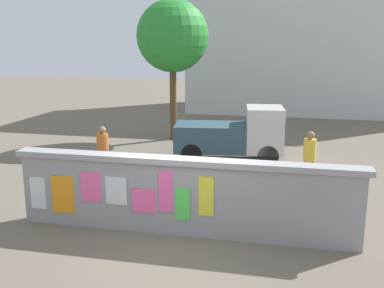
{
  "coord_description": "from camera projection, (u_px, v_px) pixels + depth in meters",
  "views": [
    {
      "loc": [
        2.13,
        -8.68,
        4.0
      ],
      "look_at": [
        -0.46,
        2.94,
        1.27
      ],
      "focal_mm": 42.2,
      "sensor_mm": 36.0,
      "label": 1
    }
  ],
  "objects": [
    {
      "name": "tree_roadside",
      "position": [
        173.0,
        36.0,
        17.91
      ],
      "size": [
        2.88,
        2.88,
        5.64
      ],
      "color": "brown",
      "rests_on": "ground"
    },
    {
      "name": "building_background",
      "position": [
        312.0,
        33.0,
        25.72
      ],
      "size": [
        13.85,
        6.31,
        8.79
      ],
      "color": "silver",
      "rests_on": "ground"
    },
    {
      "name": "ground",
      "position": [
        232.0,
        148.0,
        17.22
      ],
      "size": [
        60.0,
        60.0,
        0.0
      ],
      "primitive_type": "plane",
      "color": "#6B6051"
    },
    {
      "name": "person_walking",
      "position": [
        310.0,
        154.0,
        12.31
      ],
      "size": [
        0.46,
        0.46,
        1.62
      ],
      "color": "#D83F72",
      "rests_on": "ground"
    },
    {
      "name": "bicycle_near",
      "position": [
        270.0,
        188.0,
        11.44
      ],
      "size": [
        1.68,
        0.53,
        0.95
      ],
      "color": "black",
      "rests_on": "ground"
    },
    {
      "name": "motorcycle",
      "position": [
        98.0,
        182.0,
        11.58
      ],
      "size": [
        1.9,
        0.56,
        0.87
      ],
      "color": "black",
      "rests_on": "ground"
    },
    {
      "name": "poster_wall",
      "position": [
        182.0,
        195.0,
        9.42
      ],
      "size": [
        7.42,
        0.42,
        1.66
      ],
      "color": "gray",
      "rests_on": "ground"
    },
    {
      "name": "auto_rickshaw_truck",
      "position": [
        235.0,
        135.0,
        15.28
      ],
      "size": [
        3.76,
        1.94,
        1.85
      ],
      "color": "black",
      "rests_on": "ground"
    },
    {
      "name": "person_bystander",
      "position": [
        103.0,
        148.0,
        13.01
      ],
      "size": [
        0.42,
        0.42,
        1.62
      ],
      "color": "#338CBF",
      "rests_on": "ground"
    }
  ]
}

